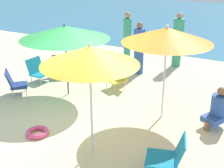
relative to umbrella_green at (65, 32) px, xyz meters
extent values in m
plane|color=beige|center=(1.20, -1.17, -1.61)|extent=(40.00, 40.00, 0.00)
cube|color=teal|center=(1.20, 12.76, -1.61)|extent=(40.00, 16.00, 0.01)
cylinder|color=#4C4C51|center=(0.00, 0.00, -0.73)|extent=(0.04, 0.04, 1.77)
cone|color=green|center=(0.00, 0.00, 0.00)|extent=(2.18, 2.18, 0.30)
sphere|color=#4C4C51|center=(0.00, 0.00, 0.18)|extent=(0.06, 0.06, 0.06)
cylinder|color=silver|center=(2.55, -0.02, -0.62)|extent=(0.04, 0.04, 1.98)
cone|color=orange|center=(2.55, -0.02, 0.22)|extent=(1.84, 1.84, 0.30)
sphere|color=silver|center=(2.55, -0.02, 0.40)|extent=(0.06, 0.06, 0.06)
cylinder|color=silver|center=(1.92, -1.91, -0.63)|extent=(0.04, 0.04, 1.97)
cone|color=yellow|center=(1.92, -1.91, 0.20)|extent=(1.61, 1.61, 0.30)
sphere|color=silver|center=(1.92, -1.91, 0.38)|extent=(0.06, 0.06, 0.06)
cube|color=teal|center=(3.19, -1.81, -1.38)|extent=(0.64, 0.64, 0.03)
cube|color=teal|center=(3.45, -1.73, -1.17)|extent=(0.30, 0.54, 0.41)
cylinder|color=silver|center=(2.93, -1.67, -1.50)|extent=(0.02, 0.02, 0.22)
cylinder|color=silver|center=(3.33, -1.56, -1.50)|extent=(0.02, 0.02, 0.22)
cube|color=navy|center=(-1.11, -0.60, -1.38)|extent=(0.64, 0.65, 0.03)
cube|color=navy|center=(-1.27, -0.75, -1.16)|extent=(0.46, 0.48, 0.41)
cylinder|color=silver|center=(-1.13, -0.34, -1.50)|extent=(0.02, 0.02, 0.22)
cylinder|color=silver|center=(-0.85, -0.63, -1.50)|extent=(0.02, 0.02, 0.22)
cylinder|color=silver|center=(-1.36, -0.56, -1.50)|extent=(0.02, 0.02, 0.22)
cylinder|color=silver|center=(-1.09, -0.86, -1.50)|extent=(0.02, 0.02, 0.22)
cube|color=red|center=(-0.90, 0.94, -1.40)|extent=(0.68, 0.67, 0.03)
cube|color=red|center=(-1.05, 1.11, -1.20)|extent=(0.49, 0.47, 0.39)
cylinder|color=silver|center=(-0.63, 0.95, -1.51)|extent=(0.02, 0.02, 0.20)
cylinder|color=silver|center=(-0.94, 0.67, -1.51)|extent=(0.02, 0.02, 0.20)
cylinder|color=silver|center=(-0.86, 1.21, -1.51)|extent=(0.02, 0.02, 0.20)
cylinder|color=silver|center=(-1.17, 0.92, -1.51)|extent=(0.02, 0.02, 0.20)
cube|color=teal|center=(-1.21, 0.36, -1.39)|extent=(0.45, 0.56, 0.03)
cube|color=teal|center=(-1.43, 0.37, -1.17)|extent=(0.19, 0.54, 0.42)
cylinder|color=silver|center=(-1.03, 0.57, -1.51)|extent=(0.02, 0.02, 0.21)
cylinder|color=silver|center=(-1.05, 0.14, -1.51)|extent=(0.02, 0.02, 0.21)
cylinder|color=silver|center=(-1.37, 0.58, -1.51)|extent=(0.02, 0.02, 0.21)
cylinder|color=silver|center=(-1.39, 0.15, -1.51)|extent=(0.02, 0.02, 0.21)
cube|color=#33934C|center=(-0.29, 1.25, -1.40)|extent=(0.61, 0.57, 0.03)
cube|color=#33934C|center=(-0.24, 1.51, -1.18)|extent=(0.56, 0.25, 0.43)
cylinder|color=silver|center=(-0.11, 1.02, -1.52)|extent=(0.02, 0.02, 0.20)
cylinder|color=silver|center=(-0.53, 1.10, -1.52)|extent=(0.02, 0.02, 0.20)
cylinder|color=silver|center=(-0.04, 1.41, -1.52)|extent=(0.02, 0.02, 0.20)
cylinder|color=silver|center=(-0.46, 1.48, -1.52)|extent=(0.02, 0.02, 0.20)
cube|color=gold|center=(0.91, 0.91, -1.37)|extent=(0.59, 0.59, 0.03)
cube|color=gold|center=(1.01, 1.12, -1.16)|extent=(0.47, 0.34, 0.43)
cylinder|color=silver|center=(0.99, 0.67, -1.50)|extent=(0.02, 0.02, 0.22)
cylinder|color=silver|center=(0.67, 0.83, -1.50)|extent=(0.02, 0.02, 0.22)
cylinder|color=silver|center=(1.15, 0.99, -1.50)|extent=(0.02, 0.02, 0.22)
cylinder|color=silver|center=(0.83, 1.15, -1.50)|extent=(0.02, 0.02, 0.22)
cylinder|color=#389970|center=(1.74, 3.56, -1.15)|extent=(0.29, 0.29, 0.92)
cylinder|color=#389970|center=(1.74, 3.56, -0.39)|extent=(0.34, 0.34, 0.62)
sphere|color=tan|center=(1.74, 3.56, 0.02)|extent=(0.19, 0.19, 0.19)
cylinder|color=#389970|center=(-0.04, 3.54, -1.23)|extent=(0.23, 0.23, 0.76)
cylinder|color=#389970|center=(-0.04, 3.54, -0.53)|extent=(0.28, 0.28, 0.64)
sphere|color=tan|center=(-0.04, 3.54, -0.10)|extent=(0.22, 0.22, 0.22)
cube|color=#2D519E|center=(3.62, 0.01, -1.41)|extent=(0.48, 0.48, 0.12)
cylinder|color=#896042|center=(3.55, -0.13, -1.51)|extent=(0.12, 0.12, 0.20)
cylinder|color=#2D519E|center=(3.70, 0.18, -1.17)|extent=(0.36, 0.36, 0.48)
sphere|color=#896042|center=(3.70, 0.18, -0.84)|extent=(0.18, 0.18, 0.18)
cylinder|color=#2D519E|center=(0.94, 2.33, -1.23)|extent=(0.29, 0.29, 0.76)
cylinder|color=#2D519E|center=(0.94, 2.33, -0.55)|extent=(0.34, 0.34, 0.61)
sphere|color=#896042|center=(0.94, 2.33, -0.15)|extent=(0.19, 0.19, 0.19)
torus|color=#E54C7F|center=(0.64, -1.91, -1.56)|extent=(0.45, 0.45, 0.10)
camera|label=1|loc=(4.44, -5.79, 1.58)|focal=48.78mm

